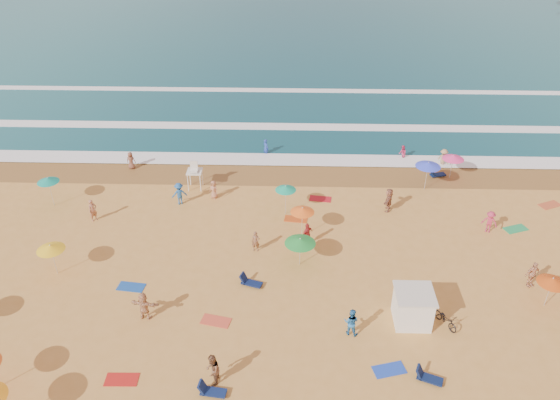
{
  "coord_description": "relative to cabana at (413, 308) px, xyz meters",
  "views": [
    {
      "loc": [
        -1.66,
        -27.88,
        22.8
      ],
      "look_at": [
        -2.61,
        6.0,
        1.5
      ],
      "focal_mm": 35.0,
      "sensor_mm": 36.0,
      "label": 1
    }
  ],
  "objects": [
    {
      "name": "beach_umbrellas",
      "position": [
        -2.61,
        4.96,
        1.14
      ],
      "size": [
        57.45,
        26.42,
        0.76
      ],
      "color": "#129582",
      "rests_on": "ground"
    },
    {
      "name": "wet_sand",
      "position": [
        -5.28,
        17.09,
        -0.99
      ],
      "size": [
        220.0,
        220.0,
        0.0
      ],
      "primitive_type": "plane",
      "color": "olive",
      "rests_on": "ground"
    },
    {
      "name": "bicycle",
      "position": [
        1.9,
        -0.3,
        -0.53
      ],
      "size": [
        1.4,
        1.85,
        0.93
      ],
      "primitive_type": "imported",
      "rotation": [
        0.0,
        0.0,
        0.51
      ],
      "color": "black",
      "rests_on": "ground"
    },
    {
      "name": "surf_foam",
      "position": [
        -5.28,
        25.91,
        -0.9
      ],
      "size": [
        200.0,
        18.7,
        0.05
      ],
      "color": "white",
      "rests_on": "ground"
    },
    {
      "name": "beachgoers",
      "position": [
        -7.17,
        7.73,
        -0.15
      ],
      "size": [
        37.67,
        26.41,
        2.15
      ],
      "color": "#225CA1",
      "rests_on": "ground"
    },
    {
      "name": "ground",
      "position": [
        -5.28,
        4.59,
        -1.0
      ],
      "size": [
        220.0,
        220.0,
        0.0
      ],
      "primitive_type": "plane",
      "color": "gold",
      "rests_on": "ground"
    },
    {
      "name": "cabana",
      "position": [
        0.0,
        0.0,
        0.0
      ],
      "size": [
        2.0,
        2.0,
        2.0
      ],
      "primitive_type": "cube",
      "color": "white",
      "rests_on": "ground"
    },
    {
      "name": "loungers",
      "position": [
        1.63,
        0.53,
        -0.83
      ],
      "size": [
        49.44,
        26.44,
        0.34
      ],
      "color": "#0F1C4C",
      "rests_on": "ground"
    },
    {
      "name": "cabana_roof",
      "position": [
        0.0,
        0.0,
        1.06
      ],
      "size": [
        2.2,
        2.2,
        0.12
      ],
      "primitive_type": "cube",
      "color": "silver",
      "rests_on": "cabana"
    },
    {
      "name": "towels",
      "position": [
        -2.53,
        2.25,
        -0.98
      ],
      "size": [
        32.95,
        25.38,
        0.03
      ],
      "color": "red",
      "rests_on": "ground"
    },
    {
      "name": "lifeguard_stand",
      "position": [
        -14.85,
        14.62,
        0.05
      ],
      "size": [
        1.2,
        1.2,
        2.1
      ],
      "primitive_type": null,
      "color": "white",
      "rests_on": "ground"
    }
  ]
}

